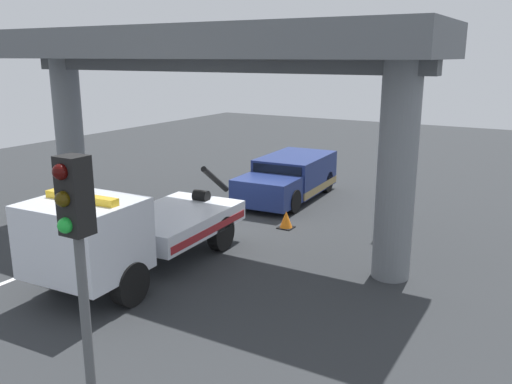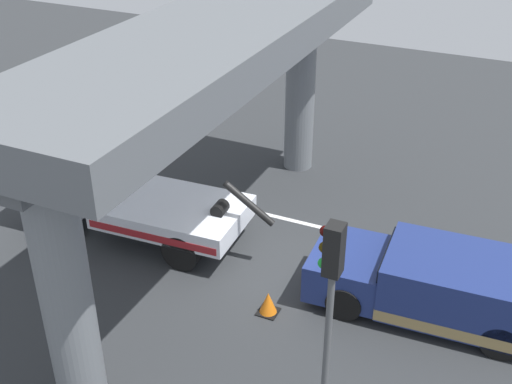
# 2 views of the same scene
# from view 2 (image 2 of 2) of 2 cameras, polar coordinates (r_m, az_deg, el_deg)

# --- Properties ---
(ground_plane) EXTENTS (60.00, 40.00, 0.10)m
(ground_plane) POSITION_cam_2_polar(r_m,az_deg,el_deg) (16.84, 1.16, -6.77)
(ground_plane) COLOR #2D3033
(lane_stripe_mid) EXTENTS (2.60, 0.16, 0.01)m
(lane_stripe_mid) POSITION_cam_2_polar(r_m,az_deg,el_deg) (18.62, 4.08, -2.72)
(lane_stripe_mid) COLOR silver
(lane_stripe_mid) RESTS_ON ground
(lane_stripe_east) EXTENTS (2.60, 0.16, 0.01)m
(lane_stripe_east) POSITION_cam_2_polar(r_m,az_deg,el_deg) (21.14, -11.25, 0.98)
(lane_stripe_east) COLOR silver
(lane_stripe_east) RESTS_ON ground
(tow_truck_white) EXTENTS (7.31, 2.69, 2.46)m
(tow_truck_white) POSITION_cam_2_polar(r_m,az_deg,el_deg) (18.25, -12.69, 0.23)
(tow_truck_white) COLOR silver
(tow_truck_white) RESTS_ON ground
(towed_van_green) EXTENTS (5.30, 2.45, 1.58)m
(towed_van_green) POSITION_cam_2_polar(r_m,az_deg,el_deg) (15.51, 15.47, -7.86)
(towed_van_green) COLOR navy
(towed_van_green) RESTS_ON ground
(overpass_structure) EXTENTS (3.60, 13.30, 6.15)m
(overpass_structure) POSITION_cam_2_polar(r_m,az_deg,el_deg) (14.98, -3.81, 10.93)
(overpass_structure) COLOR slate
(overpass_structure) RESTS_ON ground
(traffic_light_near) EXTENTS (0.39, 0.32, 4.66)m
(traffic_light_near) POSITION_cam_2_polar(r_m,az_deg,el_deg) (10.63, 6.50, -8.72)
(traffic_light_near) COLOR #515456
(traffic_light_near) RESTS_ON ground
(traffic_cone_orange) EXTENTS (0.48, 0.48, 0.57)m
(traffic_cone_orange) POSITION_cam_2_polar(r_m,az_deg,el_deg) (15.26, 1.07, -9.74)
(traffic_cone_orange) COLOR orange
(traffic_cone_orange) RESTS_ON ground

